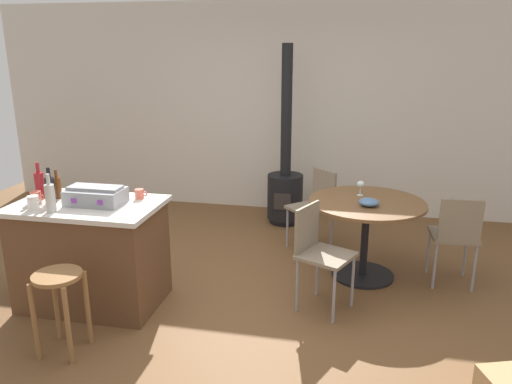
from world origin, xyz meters
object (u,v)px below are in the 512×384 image
(serving_bowl, at_px, (369,202))
(bottle_2, at_px, (57,187))
(toolbox, at_px, (96,196))
(cup_1, at_px, (33,202))
(kitchen_island, at_px, (91,254))
(cup_0, at_px, (140,194))
(bottle_3, at_px, (40,185))
(dining_table, at_px, (366,219))
(folding_chair_far, at_px, (456,233))
(bottle_1, at_px, (50,197))
(wine_glass, at_px, (361,185))
(bottle_0, at_px, (50,190))
(wooden_stool, at_px, (59,294))
(folding_chair_left, at_px, (315,203))
(folding_chair_near, at_px, (319,249))
(cup_2, at_px, (36,197))
(wood_stove, at_px, (285,183))

(serving_bowl, bearing_deg, bottle_2, -163.56)
(toolbox, bearing_deg, cup_1, -151.77)
(kitchen_island, xyz_separation_m, cup_0, (0.37, 0.22, 0.49))
(toolbox, xyz_separation_m, bottle_3, (-0.54, 0.05, 0.05))
(bottle_3, bearing_deg, dining_table, 18.91)
(folding_chair_far, xyz_separation_m, cup_1, (-3.39, -1.17, 0.44))
(dining_table, height_order, bottle_1, bottle_1)
(wine_glass, bearing_deg, kitchen_island, -151.92)
(bottle_0, relative_size, wine_glass, 2.08)
(folding_chair_far, bearing_deg, bottle_0, -163.30)
(wooden_stool, relative_size, bottle_1, 2.01)
(kitchen_island, height_order, folding_chair_left, kitchen_island)
(bottle_1, xyz_separation_m, cup_0, (0.52, 0.47, -0.08))
(folding_chair_near, bearing_deg, toolbox, -170.05)
(bottle_0, height_order, bottle_3, bottle_3)
(folding_chair_left, distance_m, cup_1, 2.80)
(cup_0, distance_m, cup_2, 0.83)
(folding_chair_left, relative_size, bottle_1, 2.84)
(kitchen_island, relative_size, cup_0, 10.93)
(folding_chair_left, xyz_separation_m, bottle_3, (-2.19, -1.56, 0.51))
(wooden_stool, xyz_separation_m, wood_stove, (1.15, 3.06, 0.06))
(folding_chair_near, distance_m, wood_stove, 2.12)
(wooden_stool, height_order, toolbox, toolbox)
(serving_bowl, bearing_deg, folding_chair_left, 125.26)
(kitchen_island, height_order, bottle_0, bottle_0)
(dining_table, height_order, folding_chair_far, folding_chair_far)
(bottle_3, bearing_deg, folding_chair_near, 6.36)
(kitchen_island, height_order, toolbox, toolbox)
(folding_chair_left, height_order, cup_1, cup_1)
(wood_stove, distance_m, serving_bowl, 1.82)
(toolbox, bearing_deg, cup_2, -171.60)
(wooden_stool, distance_m, folding_chair_far, 3.35)
(wooden_stool, distance_m, serving_bowl, 2.66)
(wood_stove, height_order, cup_0, wood_stove)
(folding_chair_left, height_order, bottle_3, bottle_3)
(bottle_3, distance_m, cup_1, 0.31)
(bottle_3, xyz_separation_m, wine_glass, (2.66, 1.11, -0.15))
(bottle_3, relative_size, serving_bowl, 1.70)
(toolbox, xyz_separation_m, bottle_2, (-0.40, 0.08, 0.03))
(folding_chair_near, distance_m, bottle_2, 2.26)
(folding_chair_far, relative_size, toolbox, 1.92)
(bottle_3, distance_m, cup_0, 0.85)
(dining_table, height_order, toolbox, toolbox)
(bottle_2, distance_m, cup_2, 0.19)
(cup_2, bearing_deg, folding_chair_left, 38.16)
(cup_1, relative_size, wine_glass, 0.85)
(toolbox, bearing_deg, wooden_stool, -85.12)
(bottle_2, bearing_deg, bottle_3, -169.07)
(wooden_stool, distance_m, wine_glass, 2.81)
(wooden_stool, bearing_deg, folding_chair_near, 30.52)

